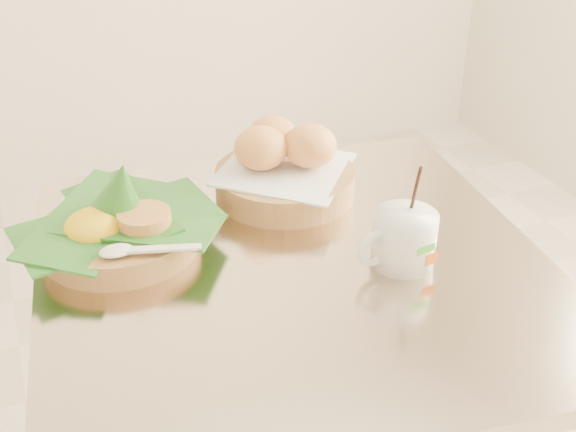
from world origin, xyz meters
name	(u,v)px	position (x,y,z in m)	size (l,w,h in m)	color
cafe_table	(293,381)	(0.21, -0.03, 0.53)	(0.78, 0.78, 0.75)	gray
rice_basket	(118,224)	(-0.01, 0.10, 0.79)	(0.28, 0.28, 0.14)	#B0814B
bread_basket	(283,167)	(0.27, 0.16, 0.80)	(0.27, 0.27, 0.12)	#B0814B
coffee_mug	(403,238)	(0.34, -0.09, 0.79)	(0.12, 0.09, 0.15)	white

